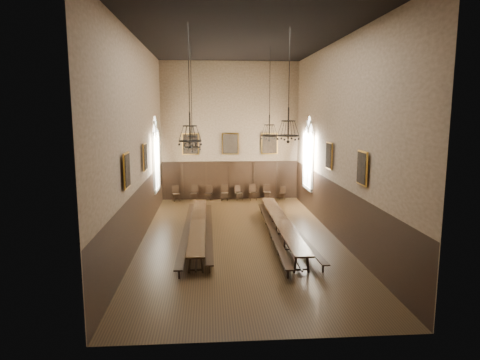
{
  "coord_description": "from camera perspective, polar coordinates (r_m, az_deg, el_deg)",
  "views": [
    {
      "loc": [
        -1.38,
        -19.12,
        5.84
      ],
      "look_at": [
        0.11,
        1.5,
        2.48
      ],
      "focal_mm": 32.0,
      "sensor_mm": 36.0,
      "label": 1
    }
  ],
  "objects": [
    {
      "name": "window_left",
      "position": [
        24.93,
        -11.16,
        3.43
      ],
      "size": [
        0.2,
        2.2,
        4.6
      ],
      "primitive_type": null,
      "color": "white",
      "rests_on": "wall_left"
    },
    {
      "name": "wall_left",
      "position": [
        19.42,
        -13.45,
        5.01
      ],
      "size": [
        0.02,
        18.0,
        9.0
      ],
      "primitive_type": "cube",
      "color": "#886E54",
      "rests_on": "ground"
    },
    {
      "name": "wall_right",
      "position": [
        20.05,
        13.01,
        5.15
      ],
      "size": [
        0.02,
        18.0,
        9.0
      ],
      "primitive_type": "cube",
      "color": "#886E54",
      "rests_on": "ground"
    },
    {
      "name": "floor",
      "position": [
        20.04,
        -0.01,
        -7.75
      ],
      "size": [
        9.0,
        18.0,
        0.02
      ],
      "primitive_type": "cube",
      "color": "black",
      "rests_on": "ground"
    },
    {
      "name": "chair_7",
      "position": [
        28.64,
        5.66,
        -2.07
      ],
      "size": [
        0.48,
        0.48,
        0.86
      ],
      "rotation": [
        0.0,
        0.0,
        -0.32
      ],
      "color": "black",
      "rests_on": "floor"
    },
    {
      "name": "chandelier_back_right",
      "position": [
        22.04,
        3.94,
        6.65
      ],
      "size": [
        0.87,
        0.87,
        4.59
      ],
      "color": "black",
      "rests_on": "ceiling"
    },
    {
      "name": "portrait_right_0",
      "position": [
        21.04,
        11.8,
        3.19
      ],
      "size": [
        0.12,
        1.0,
        1.3
      ],
      "color": "gold",
      "rests_on": "wall_right"
    },
    {
      "name": "portrait_right_1",
      "position": [
        16.79,
        15.98,
        1.54
      ],
      "size": [
        0.12,
        1.0,
        1.3
      ],
      "color": "gold",
      "rests_on": "wall_right"
    },
    {
      "name": "chair_0",
      "position": [
        28.24,
        -8.49,
        -2.19
      ],
      "size": [
        0.56,
        0.56,
        1.01
      ],
      "rotation": [
        0.0,
        0.0,
        0.31
      ],
      "color": "black",
      "rests_on": "floor"
    },
    {
      "name": "portrait_back_2",
      "position": [
        28.36,
        3.96,
        4.87
      ],
      "size": [
        1.1,
        0.12,
        1.4
      ],
      "color": "gold",
      "rests_on": "wall_back"
    },
    {
      "name": "chandelier_front_left",
      "position": [
        16.19,
        -6.69,
        6.21
      ],
      "size": [
        0.87,
        0.87,
        4.43
      ],
      "color": "black",
      "rests_on": "ceiling"
    },
    {
      "name": "chair_6",
      "position": [
        28.47,
        3.62,
        -2.02
      ],
      "size": [
        0.47,
        0.47,
        1.01
      ],
      "rotation": [
        0.0,
        0.0,
        0.06
      ],
      "color": "black",
      "rests_on": "floor"
    },
    {
      "name": "bench_right_outer",
      "position": [
        20.1,
        7.3,
        -6.95
      ],
      "size": [
        0.69,
        9.36,
        0.42
      ],
      "rotation": [
        0.0,
        0.0,
        0.04
      ],
      "color": "black",
      "rests_on": "floor"
    },
    {
      "name": "chair_1",
      "position": [
        28.21,
        -6.1,
        -2.14
      ],
      "size": [
        0.53,
        0.53,
        1.03
      ],
      "rotation": [
        0.0,
        0.0,
        -0.17
      ],
      "color": "black",
      "rests_on": "floor"
    },
    {
      "name": "chair_2",
      "position": [
        28.17,
        -4.22,
        -2.15
      ],
      "size": [
        0.54,
        0.54,
        1.0
      ],
      "rotation": [
        0.0,
        0.0,
        -0.25
      ],
      "color": "black",
      "rests_on": "floor"
    },
    {
      "name": "bench_left_inner",
      "position": [
        20.15,
        -4.15,
        -6.82
      ],
      "size": [
        0.33,
        9.84,
        0.44
      ],
      "rotation": [
        0.0,
        0.0,
        0.0
      ],
      "color": "black",
      "rests_on": "floor"
    },
    {
      "name": "wainscot_panelling",
      "position": [
        19.71,
        -0.01,
        -4.25
      ],
      "size": [
        9.0,
        18.0,
        2.5
      ],
      "primitive_type": null,
      "color": "black",
      "rests_on": "floor"
    },
    {
      "name": "ceiling",
      "position": [
        19.43,
        -0.01,
        18.61
      ],
      "size": [
        9.0,
        18.0,
        0.02
      ],
      "primitive_type": "cube",
      "color": "black",
      "rests_on": "ground"
    },
    {
      "name": "table_left",
      "position": [
        20.07,
        -5.57,
        -6.6
      ],
      "size": [
        0.7,
        9.8,
        0.76
      ],
      "rotation": [
        0.0,
        0.0,
        0.0
      ],
      "color": "black",
      "rests_on": "floor"
    },
    {
      "name": "portrait_left_1",
      "position": [
        16.05,
        -14.87,
        1.25
      ],
      "size": [
        0.12,
        1.0,
        1.3
      ],
      "color": "gold",
      "rests_on": "wall_left"
    },
    {
      "name": "portrait_left_0",
      "position": [
        20.46,
        -12.56,
        2.99
      ],
      "size": [
        0.12,
        1.0,
        1.3
      ],
      "color": "gold",
      "rests_on": "wall_left"
    },
    {
      "name": "table_right",
      "position": [
        20.28,
        5.52,
        -6.39
      ],
      "size": [
        0.78,
        10.21,
        0.8
      ],
      "rotation": [
        0.0,
        0.0,
        -0.01
      ],
      "color": "black",
      "rests_on": "floor"
    },
    {
      "name": "portrait_back_0",
      "position": [
        28.11,
        -6.63,
        4.79
      ],
      "size": [
        1.1,
        0.12,
        1.4
      ],
      "color": "gold",
      "rests_on": "wall_back"
    },
    {
      "name": "wall_back",
      "position": [
        28.2,
        -1.33,
        6.49
      ],
      "size": [
        9.0,
        0.02,
        9.0
      ],
      "primitive_type": "cube",
      "color": "#886E54",
      "rests_on": "ground"
    },
    {
      "name": "chandelier_front_right",
      "position": [
        17.05,
        6.45,
        6.82
      ],
      "size": [
        0.89,
        0.89,
        4.29
      ],
      "color": "black",
      "rests_on": "ceiling"
    },
    {
      "name": "portrait_back_1",
      "position": [
        28.12,
        -1.31,
        4.85
      ],
      "size": [
        1.1,
        0.12,
        1.4
      ],
      "color": "gold",
      "rests_on": "wall_back"
    },
    {
      "name": "chair_4",
      "position": [
        28.31,
        -0.2,
        -2.08
      ],
      "size": [
        0.56,
        0.56,
        0.98
      ],
      "rotation": [
        0.0,
        0.0,
        0.35
      ],
      "color": "black",
      "rests_on": "floor"
    },
    {
      "name": "bench_right_inner",
      "position": [
        19.99,
        4.24,
        -6.89
      ],
      "size": [
        0.6,
        10.53,
        0.47
      ],
      "rotation": [
        0.0,
        0.0,
        -0.03
      ],
      "color": "black",
      "rests_on": "floor"
    },
    {
      "name": "bench_left_outer",
      "position": [
        20.04,
        -7.08,
        -6.9
      ],
      "size": [
        0.39,
        10.51,
        0.47
      ],
      "rotation": [
        0.0,
        0.0,
        -0.01
      ],
      "color": "black",
      "rests_on": "floor"
    },
    {
      "name": "window_right",
      "position": [
        25.41,
        9.12,
        3.59
      ],
      "size": [
        0.2,
        2.2,
        4.6
      ],
      "primitive_type": null,
      "color": "white",
      "rests_on": "wall_right"
    },
    {
      "name": "chair_3",
      "position": [
        28.16,
        -2.08,
        -2.11
      ],
      "size": [
        0.51,
        0.51,
        1.03
      ],
      "rotation": [
        0.0,
        0.0,
        -0.12
      ],
      "color": "black",
      "rests_on": "floor"
    },
    {
      "name": "wall_front",
      "position": [
        10.29,
        3.6,
        1.73
      ],
      "size": [
        9.0,
        0.02,
        9.0
      ],
      "primitive_type": "cube",
      "color": "#886E54",
      "rests_on": "ground"
    },
    {
      "name": "chandelier_back_left",
      "position": [
        21.3,
        -6.4,
        5.33
      ],
      "size": [
        0.81,
        0.81,
        5.08
      ],
      "color": "black",
      "rests_on": "ceiling"
    },
    {
      "name": "chair_5",
      "position": [
        28.32,
        1.74,
        -2.04
      ],
      "size": [
        0.52,
        0.52,
        1.04
      ],
      "rotation": [
        0.0,
        0.0,
        0.13
      ],
      "color": "black",
      "rests_on": "floor"
    }
  ]
}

